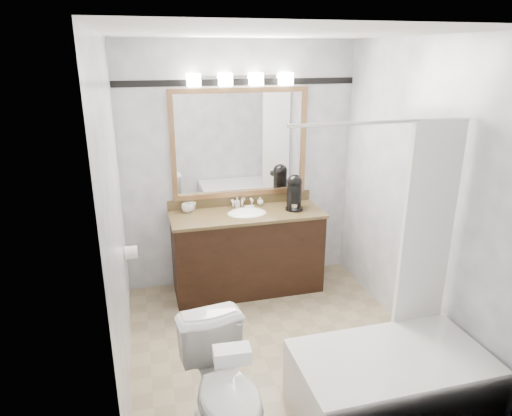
# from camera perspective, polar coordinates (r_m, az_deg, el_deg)

# --- Properties ---
(room) EXTENTS (2.42, 2.62, 2.52)m
(room) POSITION_cam_1_polar(r_m,az_deg,el_deg) (3.51, 2.75, 0.21)
(room) COLOR #998968
(room) RESTS_ON ground
(vanity) EXTENTS (1.53, 0.58, 0.97)m
(vanity) POSITION_cam_1_polar(r_m,az_deg,el_deg) (4.72, -1.12, -5.26)
(vanity) COLOR black
(vanity) RESTS_ON ground
(mirror) EXTENTS (1.40, 0.04, 1.10)m
(mirror) POSITION_cam_1_polar(r_m,az_deg,el_deg) (4.65, -1.99, 8.04)
(mirror) COLOR #9A6E45
(mirror) RESTS_ON room
(vanity_light_bar) EXTENTS (1.02, 0.14, 0.12)m
(vanity_light_bar) POSITION_cam_1_polar(r_m,az_deg,el_deg) (4.52, -1.93, 15.82)
(vanity_light_bar) COLOR silver
(vanity_light_bar) RESTS_ON room
(accent_stripe) EXTENTS (2.40, 0.01, 0.06)m
(accent_stripe) POSITION_cam_1_polar(r_m,az_deg,el_deg) (4.59, -2.11, 15.45)
(accent_stripe) COLOR black
(accent_stripe) RESTS_ON room
(bathtub) EXTENTS (1.30, 0.75, 1.96)m
(bathtub) POSITION_cam_1_polar(r_m,az_deg,el_deg) (3.46, 16.59, -19.21)
(bathtub) COLOR white
(bathtub) RESTS_ON ground
(tp_roll) EXTENTS (0.11, 0.12, 0.12)m
(tp_roll) POSITION_cam_1_polar(r_m,az_deg,el_deg) (4.19, -15.36, -5.40)
(tp_roll) COLOR white
(tp_roll) RESTS_ON room
(toilet) EXTENTS (0.53, 0.81, 0.77)m
(toilet) POSITION_cam_1_polar(r_m,az_deg,el_deg) (3.05, -3.83, -21.79)
(toilet) COLOR white
(toilet) RESTS_ON ground
(tissue_box) EXTENTS (0.21, 0.12, 0.08)m
(tissue_box) POSITION_cam_1_polar(r_m,az_deg,el_deg) (2.61, -3.01, -17.83)
(tissue_box) COLOR white
(tissue_box) RESTS_ON toilet
(coffee_maker) EXTENTS (0.19, 0.23, 0.35)m
(coffee_maker) POSITION_cam_1_polar(r_m,az_deg,el_deg) (4.67, 4.80, 2.12)
(coffee_maker) COLOR black
(coffee_maker) RESTS_ON vanity
(cup_left) EXTENTS (0.15, 0.15, 0.09)m
(cup_left) POSITION_cam_1_polar(r_m,az_deg,el_deg) (4.63, -8.59, 0.02)
(cup_left) COLOR white
(cup_left) RESTS_ON vanity
(cup_right) EXTENTS (0.09, 0.09, 0.08)m
(cup_right) POSITION_cam_1_polar(r_m,az_deg,el_deg) (4.67, -8.02, 0.17)
(cup_right) COLOR white
(cup_right) RESTS_ON vanity
(soap_bottle_a) EXTENTS (0.05, 0.05, 0.10)m
(soap_bottle_a) POSITION_cam_1_polar(r_m,az_deg,el_deg) (4.73, -2.37, 0.71)
(soap_bottle_a) COLOR white
(soap_bottle_a) RESTS_ON vanity
(soap_bottle_b) EXTENTS (0.08, 0.08, 0.09)m
(soap_bottle_b) POSITION_cam_1_polar(r_m,az_deg,el_deg) (4.79, 0.53, 0.87)
(soap_bottle_b) COLOR white
(soap_bottle_b) RESTS_ON vanity
(soap_bar) EXTENTS (0.10, 0.07, 0.03)m
(soap_bar) POSITION_cam_1_polar(r_m,az_deg,el_deg) (4.69, -0.83, 0.09)
(soap_bar) COLOR beige
(soap_bar) RESTS_ON vanity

